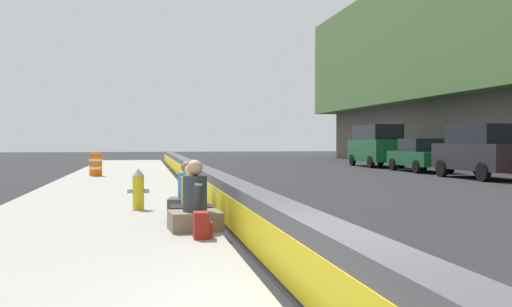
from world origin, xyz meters
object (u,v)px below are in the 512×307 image
at_px(construction_barrel, 96,164).
at_px(seated_person_foreground, 195,208).
at_px(fire_hydrant, 138,188).
at_px(seated_person_rear, 187,196).
at_px(parked_car_far, 376,145).
at_px(backpack, 202,226).
at_px(seated_person_middle, 191,203).
at_px(parked_car_fourth, 482,151).
at_px(parked_car_midline, 421,155).

bearing_deg(construction_barrel, seated_person_foreground, -169.77).
relative_size(fire_hydrant, seated_person_rear, 0.84).
distance_m(construction_barrel, parked_car_far, 18.21).
relative_size(seated_person_foreground, seated_person_rear, 1.11).
bearing_deg(parked_car_far, backpack, 152.36).
distance_m(fire_hydrant, construction_barrel, 12.51).
bearing_deg(construction_barrel, seated_person_rear, -167.61).
relative_size(seated_person_foreground, seated_person_middle, 1.10).
xyz_separation_m(seated_person_foreground, construction_barrel, (15.47, 2.79, 0.12)).
bearing_deg(parked_car_fourth, parked_car_midline, -0.96).
distance_m(seated_person_rear, backpack, 3.39).
bearing_deg(parked_car_midline, seated_person_middle, 142.83).
bearing_deg(fire_hydrant, construction_barrel, 8.52).
bearing_deg(seated_person_foreground, seated_person_rear, -1.04).
relative_size(seated_person_foreground, parked_car_far, 0.22).
distance_m(seated_person_middle, parked_car_far, 26.64).
relative_size(fire_hydrant, parked_car_far, 0.17).
distance_m(fire_hydrant, parked_car_midline, 20.82).
bearing_deg(seated_person_foreground, construction_barrel, 10.23).
height_order(fire_hydrant, seated_person_rear, seated_person_rear).
relative_size(seated_person_rear, backpack, 2.61).
xyz_separation_m(fire_hydrant, parked_car_fourth, (9.61, -14.02, 0.60)).
height_order(fire_hydrant, parked_car_midline, parked_car_midline).
bearing_deg(parked_car_far, construction_barrel, 118.77).
bearing_deg(construction_barrel, parked_car_midline, -79.60).
bearing_deg(parked_car_far, fire_hydrant, 146.29).
distance_m(fire_hydrant, seated_person_middle, 2.26).
bearing_deg(seated_person_middle, construction_barrel, 11.05).
relative_size(construction_barrel, parked_car_midline, 0.21).
bearing_deg(seated_person_rear, parked_car_far, -31.16).
bearing_deg(construction_barrel, parked_car_far, -61.23).
xyz_separation_m(seated_person_middle, parked_car_midline, (17.34, -13.15, 0.39)).
relative_size(backpack, parked_car_midline, 0.09).
bearing_deg(fire_hydrant, seated_person_rear, -119.30).
bearing_deg(seated_person_middle, seated_person_foreground, 178.72).
bearing_deg(backpack, seated_person_foreground, 2.05).
relative_size(construction_barrel, parked_car_far, 0.18).
relative_size(seated_person_foreground, parked_car_fourth, 0.24).
distance_m(parked_car_fourth, parked_car_far, 11.52).
relative_size(backpack, construction_barrel, 0.42).
bearing_deg(backpack, fire_hydrant, 13.82).
distance_m(seated_person_rear, parked_car_midline, 20.59).
height_order(backpack, parked_car_fourth, parked_car_fourth).
xyz_separation_m(seated_person_middle, construction_barrel, (14.41, 2.82, 0.15)).
xyz_separation_m(seated_person_middle, parked_car_far, (23.17, -13.13, 0.89)).
bearing_deg(parked_car_midline, fire_hydrant, 137.31).
bearing_deg(parked_car_fourth, fire_hydrant, 124.42).
xyz_separation_m(fire_hydrant, seated_person_middle, (-2.04, -0.96, -0.12)).
bearing_deg(parked_car_far, parked_car_midline, -179.80).
xyz_separation_m(fire_hydrant, backpack, (-3.94, -0.97, -0.25)).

